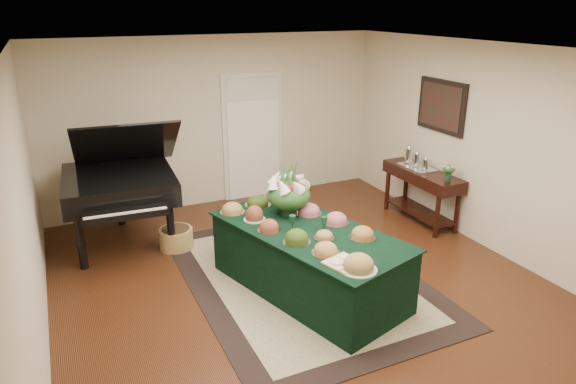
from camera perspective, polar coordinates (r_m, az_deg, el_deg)
name	(u,v)px	position (r m, az deg, el deg)	size (l,w,h in m)	color
ground	(299,282)	(6.26, 1.18, -9.93)	(6.00, 6.00, 0.00)	black
area_rug	(301,277)	(6.35, 1.40, -9.38)	(2.60, 3.64, 0.01)	black
kitchen_doorway	(253,138)	(8.64, -3.91, 5.99)	(1.05, 0.07, 2.10)	silver
buffet_table	(308,260)	(5.90, 2.27, -7.60)	(1.73, 2.56, 0.77)	black
food_platters	(299,223)	(5.77, 1.24, -3.47)	(1.33, 2.42, 0.14)	silver
cutting_board	(343,260)	(5.03, 6.12, -7.54)	(0.40, 0.40, 0.10)	tan
green_goblets	(308,223)	(5.67, 2.26, -3.48)	(0.38, 0.26, 0.18)	#14331F
floral_centerpiece	(289,190)	(6.02, 0.08, 0.26)	(0.53, 0.53, 0.53)	#14331F
grand_piano	(120,183)	(7.24, -18.17, 0.94)	(1.62, 1.79, 1.75)	black
wicker_basket	(176,238)	(7.16, -12.31, -5.06)	(0.45, 0.45, 0.28)	olive
mahogany_sideboard	(422,182)	(7.95, 14.67, 1.11)	(0.45, 1.41, 0.81)	black
tea_service	(416,159)	(7.99, 14.06, 3.52)	(0.34, 0.58, 0.30)	silver
pink_bouquet	(449,170)	(7.47, 17.44, 2.40)	(0.19, 0.19, 0.25)	#14331F
wall_painting	(441,106)	(7.81, 16.67, 9.13)	(0.05, 0.95, 0.75)	black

